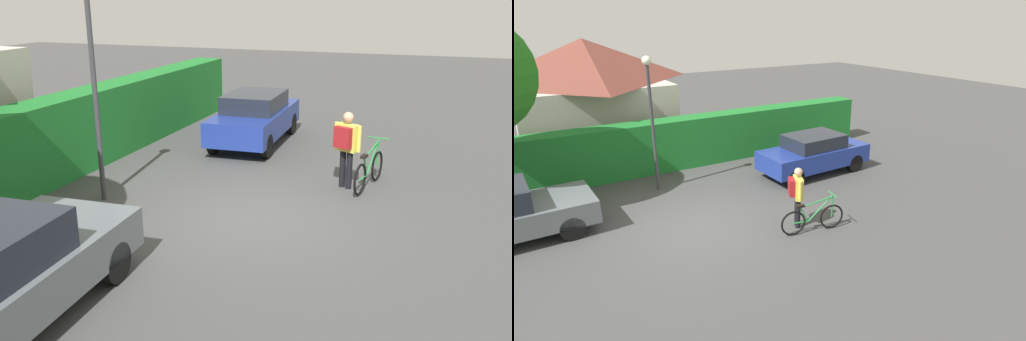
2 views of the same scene
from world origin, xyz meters
The scene contains 7 objects.
ground_plane centered at (0.00, 0.00, 0.00)m, with size 60.00×60.00×0.00m, color #434343.
hedge_row centered at (0.00, 4.91, 0.90)m, with size 18.43×0.90×1.80m, color #1D7129.
house_distant centered at (-0.78, 9.43, 2.26)m, with size 5.91×6.23×4.42m.
parked_car_far centered at (5.14, 1.77, 0.74)m, with size 3.99×1.79×1.41m.
bicycle centered at (2.48, -1.77, 0.38)m, with size 1.76×0.53×0.99m.
person_rider centered at (2.29, -1.29, 1.00)m, with size 0.49×0.62×1.65m.
street_lamp centered at (-0.03, 3.18, 2.72)m, with size 0.28×0.28×4.20m.
Camera 2 is at (-3.70, -9.76, 5.36)m, focal length 30.34 mm.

